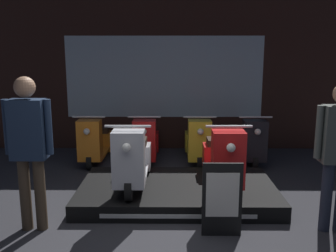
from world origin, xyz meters
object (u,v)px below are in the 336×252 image
Objects in this scene: scooter_display_left at (133,160)px; scooter_backrow_1 at (146,142)px; price_sign_board at (222,199)px; scooter_backrow_3 at (248,143)px; scooter_display_right at (222,160)px; scooter_backrow_0 at (96,142)px; scooter_backrow_2 at (197,143)px; person_left_browsing at (29,142)px.

scooter_display_left is 1.91m from scooter_backrow_1.
price_sign_board is at bearing -70.15° from scooter_backrow_1.
scooter_display_left reaches higher than scooter_backrow_3.
scooter_backrow_1 is 1.81× the size of price_sign_board.
scooter_display_right is 1.00× the size of scooter_backrow_3.
scooter_backrow_1 is 1.94m from scooter_backrow_3.
price_sign_board is at bearing -55.22° from scooter_backrow_0.
scooter_display_right reaches higher than scooter_backrow_1.
scooter_display_right is 1.00× the size of scooter_backrow_2.
scooter_display_right is at bearing -57.96° from scooter_backrow_1.
scooter_backrow_3 is (0.97, 0.00, 0.00)m from scooter_backrow_2.
scooter_display_right is at bearing -111.79° from scooter_backrow_3.
scooter_backrow_2 is at bearing 0.00° from scooter_backrow_1.
scooter_backrow_3 reaches higher than price_sign_board.
scooter_display_left is at bearing 137.62° from price_sign_board.
person_left_browsing reaches higher than scooter_backrow_0.
scooter_backrow_0 is at bearing 180.00° from scooter_backrow_2.
scooter_backrow_0 is 0.86× the size of person_left_browsing.
scooter_backrow_0 is 1.00× the size of scooter_backrow_1.
scooter_display_left is 1.00× the size of scooter_backrow_0.
scooter_backrow_0 is 1.00× the size of scooter_backrow_2.
scooter_backrow_2 is at bearing 96.45° from scooter_display_right.
scooter_backrow_2 reaches higher than price_sign_board.
scooter_display_left is 1.00× the size of scooter_backrow_2.
scooter_backrow_1 is 0.97m from scooter_backrow_2.
scooter_display_right reaches higher than scooter_backrow_2.
scooter_display_right is at bearing -83.55° from scooter_backrow_2.
scooter_backrow_3 is (2.01, 1.89, -0.22)m from scooter_display_left.
scooter_display_left reaches higher than scooter_backrow_1.
scooter_backrow_2 is (1.94, 0.00, 0.00)m from scooter_backrow_0.
scooter_backrow_3 is 3.05m from price_sign_board.
scooter_display_left reaches higher than scooter_backrow_0.
scooter_backrow_1 is at bearing 180.00° from scooter_backrow_3.
scooter_backrow_0 is at bearing 180.00° from scooter_backrow_1.
scooter_backrow_2 is at bearing 180.00° from scooter_backrow_3.
scooter_backrow_1 is (0.97, 0.00, 0.00)m from scooter_backrow_0.
scooter_backrow_1 and scooter_backrow_3 have the same top height.
scooter_backrow_0 reaches higher than price_sign_board.
scooter_backrow_3 is at bearing 43.34° from scooter_display_left.
scooter_display_left is at bearing -118.68° from scooter_backrow_2.
scooter_backrow_1 is at bearing 122.04° from scooter_display_right.
scooter_display_left is at bearing 38.45° from person_left_browsing.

